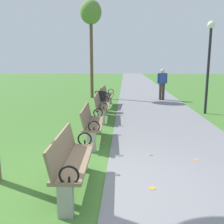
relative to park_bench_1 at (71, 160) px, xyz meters
name	(u,v)px	position (x,y,z in m)	size (l,w,h in m)	color
ground_plane	(104,189)	(0.50, 0.02, -0.49)	(80.00, 80.00, 0.00)	#42722D
paved_walkway	(140,85)	(2.09, 18.02, -0.48)	(3.18, 44.00, 0.02)	slate
park_bench_1	(71,160)	(0.00, 0.00, 0.00)	(0.51, 1.61, 0.90)	#7A664C
park_bench_2	(92,123)	(0.00, 2.46, 0.00)	(0.55, 1.62, 0.90)	#7A664C
park_bench_3	(101,106)	(0.00, 5.01, 0.00)	(0.53, 1.62, 0.90)	#7A664C
park_bench_4	(107,96)	(0.00, 7.65, 0.00)	(0.55, 1.62, 0.90)	#7A664C
tree_2	(91,16)	(-1.04, 10.46, 3.93)	(1.15, 1.15, 5.23)	brown
pedestrian_walking	(162,83)	(2.77, 9.70, 0.44)	(0.53, 0.26, 1.62)	#3D3328
trash_bin	(101,101)	(-0.15, 6.36, -0.06)	(0.48, 0.48, 0.84)	black
lamp_post	(209,53)	(3.98, 6.23, 1.82)	(0.28, 0.28, 3.48)	black
scattered_leaves	(139,152)	(1.16, 1.68, -0.47)	(4.21, 11.76, 0.02)	#93511E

